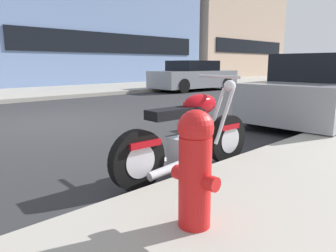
# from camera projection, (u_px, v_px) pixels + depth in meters

# --- Properties ---
(ground_plane) EXTENTS (260.00, 260.00, 0.00)m
(ground_plane) POSITION_uv_depth(u_px,v_px,m) (50.00, 124.00, 6.68)
(ground_plane) COLOR #28282B
(sidewalk_far_curb) EXTENTS (120.00, 5.00, 0.14)m
(sidewalk_far_curb) POSITION_uv_depth(u_px,v_px,m) (193.00, 83.00, 19.60)
(sidewalk_far_curb) COLOR gray
(sidewalk_far_curb) RESTS_ON ground
(parking_stall_stripe) EXTENTS (0.12, 2.20, 0.01)m
(parking_stall_stripe) POSITION_uv_depth(u_px,v_px,m) (171.00, 161.00, 4.09)
(parking_stall_stripe) COLOR silver
(parking_stall_stripe) RESTS_ON ground
(parked_motorcycle) EXTENTS (1.98, 0.62, 1.10)m
(parked_motorcycle) POSITION_uv_depth(u_px,v_px,m) (189.00, 138.00, 3.53)
(parked_motorcycle) COLOR black
(parked_motorcycle) RESTS_ON ground
(parked_car_near_corner) EXTENTS (4.22, 1.93, 1.43)m
(parked_car_near_corner) POSITION_uv_depth(u_px,v_px,m) (325.00, 91.00, 6.76)
(parked_car_near_corner) COLOR gray
(parked_car_near_corner) RESTS_ON ground
(car_opposite_curb) EXTENTS (4.38, 2.02, 1.38)m
(car_opposite_curb) POSITION_uv_depth(u_px,v_px,m) (194.00, 76.00, 14.93)
(car_opposite_curb) COLOR gray
(car_opposite_curb) RESTS_ON ground
(fire_hydrant) EXTENTS (0.24, 0.36, 0.80)m
(fire_hydrant) POSITION_uv_depth(u_px,v_px,m) (195.00, 166.00, 2.11)
(fire_hydrant) COLOR red
(fire_hydrant) RESTS_ON sidewalk_near_curb
(townhouse_far_uphill) EXTENTS (14.29, 11.85, 10.80)m
(townhouse_far_uphill) POSITION_uv_depth(u_px,v_px,m) (66.00, 2.00, 21.71)
(townhouse_far_uphill) COLOR #6B84B2
(townhouse_far_uphill) RESTS_ON ground
(townhouse_corner_block) EXTENTS (11.73, 9.28, 12.17)m
(townhouse_corner_block) POSITION_uv_depth(u_px,v_px,m) (210.00, 12.00, 30.16)
(townhouse_corner_block) COLOR tan
(townhouse_corner_block) RESTS_ON ground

